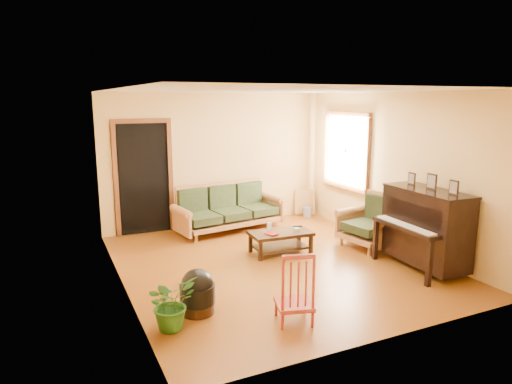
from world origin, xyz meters
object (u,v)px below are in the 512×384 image
sofa (229,208)px  piano (426,229)px  ceramic_crock (307,212)px  red_chair (294,286)px  potted_plant (171,303)px  footstool (197,297)px  armchair (369,221)px  coffee_table (280,242)px

sofa → piano: size_ratio=1.54×
piano → ceramic_crock: 3.36m
red_chair → potted_plant: size_ratio=1.41×
potted_plant → piano: bearing=3.3°
piano → potted_plant: 3.91m
red_chair → footstool: bearing=159.8°
sofa → piano: 3.61m
sofa → red_chair: bearing=-109.3°
footstool → armchair: bearing=18.2°
sofa → red_chair: size_ratio=2.45×
sofa → footstool: size_ratio=4.95×
coffee_table → potted_plant: size_ratio=1.65×
red_chair → coffee_table: bearing=81.4°
coffee_table → potted_plant: (-2.26, -1.71, 0.12)m
coffee_table → piano: size_ratio=0.74×
coffee_table → piano: 2.24m
armchair → coffee_table: bearing=157.4°
footstool → potted_plant: potted_plant is taller
ceramic_crock → sofa: bearing=-172.3°
potted_plant → armchair: bearing=19.8°
footstool → red_chair: bearing=-35.9°
sofa → coffee_table: sofa is taller
armchair → potted_plant: 4.00m
sofa → armchair: (1.76, -1.94, 0.01)m
red_chair → ceramic_crock: size_ratio=3.84×
coffee_table → ceramic_crock: 2.46m
sofa → footstool: sofa is taller
sofa → potted_plant: sofa is taller
coffee_table → armchair: armchair is taller
piano → armchair: bearing=98.9°
footstool → piano: bearing=-0.2°
ceramic_crock → piano: bearing=-90.2°
red_chair → potted_plant: (-1.30, 0.43, -0.12)m
piano → footstool: size_ratio=3.21×
piano → ceramic_crock: bearing=92.3°
sofa → coffee_table: (0.26, -1.58, -0.26)m
sofa → red_chair: (-0.70, -3.72, -0.02)m
red_chair → sofa: bearing=95.0°
armchair → piano: bearing=-92.9°
coffee_table → red_chair: bearing=-114.3°
coffee_table → footstool: bearing=-142.1°
coffee_table → red_chair: red_chair is taller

